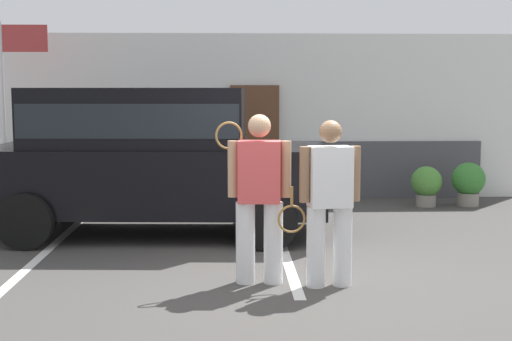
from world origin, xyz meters
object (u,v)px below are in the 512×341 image
(tennis_player_man, at_px, (259,196))
(potted_plant_by_porch, at_px, (426,184))
(parked_suv, at_px, (150,153))
(flag_pole, at_px, (14,80))
(potted_plant_secondary, at_px, (468,182))
(tennis_player_woman, at_px, (329,201))

(tennis_player_man, bearing_deg, potted_plant_by_porch, -118.82)
(parked_suv, distance_m, flag_pole, 3.56)
(potted_plant_secondary, bearing_deg, potted_plant_by_porch, -177.47)
(potted_plant_secondary, bearing_deg, parked_suv, -156.96)
(flag_pole, bearing_deg, tennis_player_man, -51.04)
(parked_suv, height_order, tennis_player_woman, parked_suv)
(potted_plant_by_porch, distance_m, potted_plant_secondary, 0.75)
(tennis_player_man, xyz_separation_m, potted_plant_by_porch, (3.11, 4.78, -0.54))
(parked_suv, distance_m, potted_plant_secondary, 5.77)
(potted_plant_secondary, bearing_deg, flag_pole, 179.63)
(potted_plant_secondary, bearing_deg, tennis_player_woman, -122.34)
(tennis_player_man, distance_m, flag_pole, 6.38)
(parked_suv, xyz_separation_m, flag_pole, (-2.52, 2.29, 1.03))
(tennis_player_woman, distance_m, potted_plant_by_porch, 5.50)
(tennis_player_man, bearing_deg, parked_suv, -57.00)
(tennis_player_woman, distance_m, flag_pole, 6.96)
(parked_suv, xyz_separation_m, potted_plant_secondary, (5.27, 2.24, -0.72))
(tennis_player_woman, bearing_deg, tennis_player_man, -19.28)
(tennis_player_man, distance_m, tennis_player_woman, 0.73)
(tennis_player_man, distance_m, potted_plant_by_porch, 5.73)
(parked_suv, bearing_deg, potted_plant_secondary, 26.01)
(potted_plant_by_porch, relative_size, flag_pole, 0.22)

